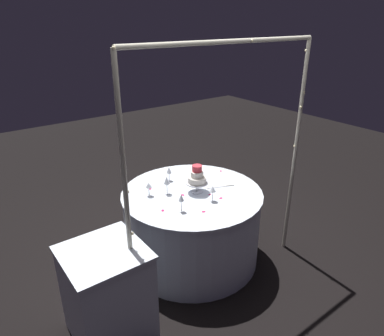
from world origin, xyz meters
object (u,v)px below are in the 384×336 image
(main_table, at_px, (192,225))
(wine_glass_0, at_px, (167,181))
(decorative_arch, at_px, (227,141))
(side_table, at_px, (108,293))
(wine_glass_3, at_px, (181,199))
(wine_glass_1, at_px, (149,186))
(tiered_cake, at_px, (197,177))
(wine_glass_2, at_px, (169,171))
(wine_glass_4, at_px, (212,190))
(cake_knife, at_px, (222,186))

(main_table, bearing_deg, wine_glass_0, -28.60)
(decorative_arch, height_order, side_table, decorative_arch)
(main_table, distance_m, wine_glass_3, 0.64)
(side_table, distance_m, wine_glass_1, 1.05)
(decorative_arch, bearing_deg, wine_glass_0, -70.07)
(main_table, bearing_deg, tiered_cake, 142.41)
(decorative_arch, bearing_deg, wine_glass_2, -87.63)
(decorative_arch, xyz_separation_m, side_table, (1.11, -0.08, -1.03))
(wine_glass_2, distance_m, wine_glass_3, 0.65)
(main_table, bearing_deg, wine_glass_1, -26.18)
(wine_glass_4, bearing_deg, decorative_arch, 78.50)
(decorative_arch, relative_size, wine_glass_2, 14.13)
(main_table, distance_m, tiered_cake, 0.54)
(wine_glass_1, bearing_deg, main_table, 153.82)
(side_table, bearing_deg, decorative_arch, 175.80)
(decorative_arch, height_order, wine_glass_2, decorative_arch)
(wine_glass_0, bearing_deg, wine_glass_1, -22.81)
(tiered_cake, height_order, wine_glass_1, tiered_cake)
(cake_knife, bearing_deg, main_table, -15.74)
(wine_glass_3, bearing_deg, wine_glass_2, -113.98)
(decorative_arch, relative_size, wine_glass_1, 15.71)
(wine_glass_3, height_order, wine_glass_4, wine_glass_3)
(decorative_arch, height_order, tiered_cake, decorative_arch)
(wine_glass_2, height_order, wine_glass_4, wine_glass_2)
(side_table, xyz_separation_m, cake_knife, (-1.42, -0.30, 0.38))
(wine_glass_2, xyz_separation_m, wine_glass_4, (-0.08, 0.61, 0.01))
(decorative_arch, relative_size, wine_glass_4, 14.45)
(cake_knife, bearing_deg, wine_glass_3, 13.82)
(decorative_arch, xyz_separation_m, tiered_cake, (-0.04, -0.44, -0.50))
(main_table, height_order, wine_glass_1, wine_glass_1)
(side_table, relative_size, cake_knife, 2.80)
(decorative_arch, relative_size, side_table, 2.80)
(wine_glass_1, bearing_deg, wine_glass_3, 100.37)
(cake_knife, bearing_deg, tiered_cake, -12.10)
(wine_glass_2, xyz_separation_m, wine_glass_3, (0.26, 0.59, 0.01))
(side_table, xyz_separation_m, wine_glass_2, (-1.07, -0.75, 0.49))
(wine_glass_4, xyz_separation_m, cake_knife, (-0.27, -0.17, -0.11))
(wine_glass_3, bearing_deg, cake_knife, -166.18)
(tiered_cake, xyz_separation_m, wine_glass_4, (-0.00, 0.23, -0.04))
(wine_glass_2, bearing_deg, main_table, 95.68)
(side_table, relative_size, wine_glass_0, 4.35)
(wine_glass_1, distance_m, wine_glass_3, 0.43)
(side_table, distance_m, wine_glass_3, 0.96)
(wine_glass_0, distance_m, wine_glass_3, 0.37)
(wine_glass_3, relative_size, cake_knife, 0.60)
(wine_glass_2, bearing_deg, wine_glass_3, 66.02)
(decorative_arch, xyz_separation_m, wine_glass_1, (0.38, -0.66, -0.55))
(main_table, xyz_separation_m, side_table, (1.11, 0.39, 0.01))
(wine_glass_2, bearing_deg, tiered_cake, 100.87)
(wine_glass_3, bearing_deg, wine_glass_1, -79.63)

